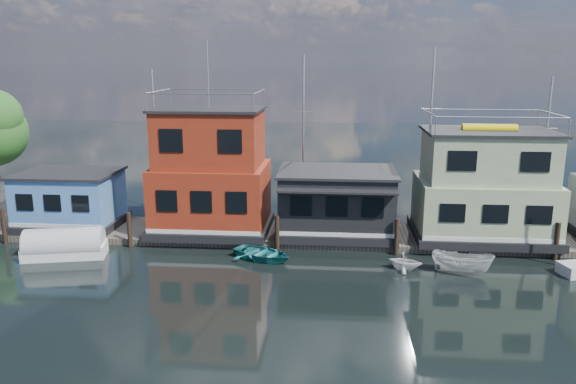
# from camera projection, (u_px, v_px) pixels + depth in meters

# --- Properties ---
(ground) EXTENTS (160.00, 160.00, 0.00)m
(ground) POSITION_uv_depth(u_px,v_px,m) (347.00, 325.00, 24.23)
(ground) COLOR black
(ground) RESTS_ON ground
(dock) EXTENTS (48.00, 5.00, 0.40)m
(dock) POSITION_uv_depth(u_px,v_px,m) (344.00, 236.00, 35.81)
(dock) COLOR #595147
(dock) RESTS_ON ground
(houseboat_blue) EXTENTS (6.40, 4.90, 3.66)m
(houseboat_blue) POSITION_uv_depth(u_px,v_px,m) (70.00, 199.00, 36.87)
(houseboat_blue) COLOR black
(houseboat_blue) RESTS_ON dock
(houseboat_red) EXTENTS (7.40, 5.90, 11.86)m
(houseboat_red) POSITION_uv_depth(u_px,v_px,m) (211.00, 174.00, 35.63)
(houseboat_red) COLOR black
(houseboat_red) RESTS_ON dock
(houseboat_dark) EXTENTS (7.40, 6.10, 4.06)m
(houseboat_dark) POSITION_uv_depth(u_px,v_px,m) (337.00, 202.00, 35.33)
(houseboat_dark) COLOR black
(houseboat_dark) RESTS_ON dock
(houseboat_green) EXTENTS (8.40, 5.90, 7.03)m
(houseboat_green) POSITION_uv_depth(u_px,v_px,m) (485.00, 187.00, 34.33)
(houseboat_green) COLOR black
(houseboat_green) RESTS_ON dock
(pilings) EXTENTS (42.28, 0.28, 2.20)m
(pilings) POSITION_uv_depth(u_px,v_px,m) (339.00, 235.00, 32.92)
(pilings) COLOR #2D2116
(pilings) RESTS_ON ground
(background_masts) EXTENTS (36.40, 0.16, 12.00)m
(background_masts) POSITION_uv_depth(u_px,v_px,m) (412.00, 140.00, 40.00)
(background_masts) COLOR silver
(background_masts) RESTS_ON ground
(motorboat) EXTENTS (3.44, 2.07, 1.25)m
(motorboat) POSITION_uv_depth(u_px,v_px,m) (462.00, 263.00, 29.87)
(motorboat) COLOR silver
(motorboat) RESTS_ON ground
(tarp_runabout) EXTENTS (4.82, 2.76, 1.84)m
(tarp_runabout) POSITION_uv_depth(u_px,v_px,m) (65.00, 246.00, 32.39)
(tarp_runabout) COLOR silver
(tarp_runabout) RESTS_ON ground
(dinghy_teal) EXTENTS (4.35, 3.89, 0.74)m
(dinghy_teal) POSITION_uv_depth(u_px,v_px,m) (263.00, 253.00, 32.04)
(dinghy_teal) COLOR #22787D
(dinghy_teal) RESTS_ON ground
(dinghy_white) EXTENTS (2.25, 2.08, 0.98)m
(dinghy_white) POSITION_uv_depth(u_px,v_px,m) (405.00, 261.00, 30.48)
(dinghy_white) COLOR white
(dinghy_white) RESTS_ON ground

